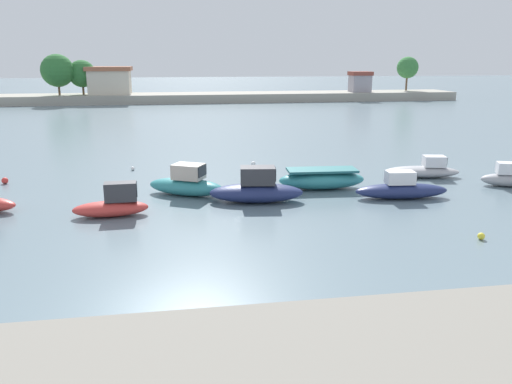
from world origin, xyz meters
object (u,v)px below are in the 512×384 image
Objects in this scene: moored_boat_8 at (508,178)px; mooring_buoy_0 at (481,236)px; moored_boat_7 at (424,170)px; moored_boat_2 at (113,205)px; mooring_buoy_1 at (253,164)px; moored_boat_5 at (322,179)px; mooring_buoy_4 at (133,168)px; moored_boat_3 at (187,184)px; moored_boat_6 at (401,189)px; mooring_buoy_2 at (5,181)px; moored_boat_4 at (257,190)px.

mooring_buoy_0 is at bearing -108.74° from moored_boat_8.
moored_boat_2 is at bearing -152.58° from moored_boat_7.
moored_boat_2 reaches higher than moored_boat_7.
moored_boat_7 is 11.97m from mooring_buoy_1.
moored_boat_2 is at bearing -152.97° from moored_boat_8.
mooring_buoy_0 is at bearing -23.02° from moored_boat_2.
moored_boat_7 is at bearing 17.81° from moored_boat_5.
moored_boat_3 is at bearing -64.18° from mooring_buoy_4.
moored_boat_6 is at bearing -55.81° from mooring_buoy_1.
moored_boat_6 is 12.28m from mooring_buoy_1.
mooring_buoy_2 reaches higher than mooring_buoy_1.
moored_boat_5 is 1.56× the size of moored_boat_8.
moored_boat_4 is 15.51× the size of mooring_buoy_1.
moored_boat_3 is 12.28m from moored_boat_6.
moored_boat_4 is 1.57× the size of moored_boat_8.
mooring_buoy_1 is at bearing 0.73° from mooring_buoy_4.
mooring_buoy_1 is (8.87, 10.98, -0.42)m from moored_boat_2.
mooring_buoy_0 is 27.79m from mooring_buoy_2.
moored_boat_7 is at bearing -5.32° from mooring_buoy_2.
moored_boat_8 is 16.96m from mooring_buoy_1.
moored_boat_2 is at bearing -109.63° from moored_boat_3.
mooring_buoy_0 is (16.30, -6.19, -0.43)m from moored_boat_2.
moored_boat_2 is 1.10× the size of moored_boat_8.
mooring_buoy_2 reaches higher than mooring_buoy_4.
moored_boat_6 is at bearing -147.42° from moored_boat_8.
moored_boat_7 reaches higher than moored_boat_5.
moored_boat_5 is 10.78m from mooring_buoy_0.
moored_boat_7 is (3.79, 4.77, -0.06)m from moored_boat_6.
moored_boat_3 reaches higher than moored_boat_6.
mooring_buoy_2 is (-27.07, 2.52, -0.27)m from moored_boat_7.
mooring_buoy_1 is at bearing 170.76° from moored_boat_8.
moored_boat_7 is at bearing 26.69° from moored_boat_4.
moored_boat_7 is 5.08m from moored_boat_8.
moored_boat_8 is (11.56, -1.29, -0.06)m from moored_boat_5.
moored_boat_4 is 1.01× the size of moored_boat_5.
moored_boat_3 reaches higher than moored_boat_8.
moored_boat_2 is 23.61m from moored_boat_8.
mooring_buoy_2 is at bearing 149.02° from mooring_buoy_0.
mooring_buoy_1 is at bearing 164.70° from moored_boat_7.
mooring_buoy_0 is at bearing -33.49° from moored_boat_4.
mooring_buoy_1 is 16.64m from mooring_buoy_2.
moored_boat_7 is 16.25× the size of mooring_buoy_0.
mooring_buoy_0 is at bearing -46.66° from mooring_buoy_4.
moored_boat_4 is 11.61m from mooring_buoy_0.
moored_boat_2 is 0.70× the size of moored_boat_4.
mooring_buoy_2 reaches higher than mooring_buoy_0.
moored_boat_5 is at bearing -67.33° from mooring_buoy_1.
moored_boat_5 is at bearing -165.09° from moored_boat_8.
moored_boat_3 is at bearing -124.19° from mooring_buoy_1.
mooring_buoy_1 is at bearing 48.82° from moored_boat_2.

